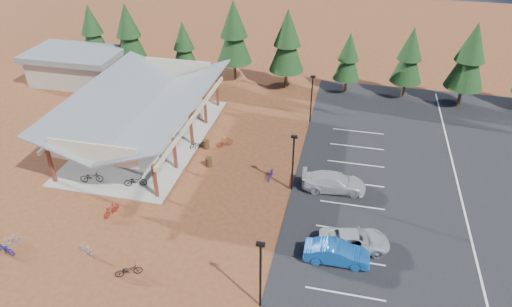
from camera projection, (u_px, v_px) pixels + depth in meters
name	position (u px, v px, depth m)	size (l,w,h in m)	color
ground	(227.00, 196.00, 36.94)	(140.00, 140.00, 0.00)	#5B3118
asphalt_lot	(463.00, 205.00, 35.91)	(27.00, 44.00, 0.04)	black
concrete_pad	(148.00, 138.00, 44.55)	(10.60, 18.60, 0.10)	gray
bike_pavilion	(143.00, 104.00, 42.52)	(11.65, 19.40, 4.97)	maroon
outbuilding	(76.00, 66.00, 55.17)	(11.00, 7.00, 3.90)	#ADA593
lamp_post_0	(260.00, 271.00, 26.17)	(0.50, 0.25, 5.14)	black
lamp_post_1	(293.00, 159.00, 36.04)	(0.50, 0.25, 5.14)	black
lamp_post_2	(312.00, 96.00, 45.91)	(0.50, 0.25, 5.14)	black
trash_bin_0	(209.00, 162.00, 40.32)	(0.60, 0.60, 0.90)	#442D18
trash_bin_1	(206.00, 144.00, 42.86)	(0.60, 0.60, 0.90)	#442D18
pine_0	(92.00, 30.00, 57.17)	(3.57, 3.57, 8.31)	#382314
pine_1	(128.00, 32.00, 55.00)	(3.88, 3.88, 9.04)	#382314
pine_2	(184.00, 46.00, 53.87)	(3.20, 3.20, 7.46)	#382314
pine_3	(234.00, 32.00, 53.56)	(4.20, 4.20, 9.79)	#382314
pine_4	(287.00, 41.00, 51.61)	(4.04, 4.04, 9.41)	#382314
pine_5	(348.00, 57.00, 51.33)	(3.06, 3.06, 7.13)	#382314
pine_6	(410.00, 56.00, 49.90)	(3.50, 3.50, 8.15)	#382314
pine_7	(470.00, 56.00, 47.61)	(4.02, 4.02, 9.36)	#382314
bike_0	(92.00, 177.00, 38.12)	(0.67, 1.91, 1.00)	black
bike_1	(102.00, 141.00, 42.98)	(0.50, 1.78, 1.07)	#989DA1
bike_2	(143.00, 124.00, 45.91)	(0.59, 1.69, 0.89)	navy
bike_3	(162.00, 98.00, 50.98)	(0.49, 1.75, 1.05)	maroon
bike_4	(136.00, 181.00, 37.65)	(0.66, 1.88, 0.99)	black
bike_5	(150.00, 146.00, 42.31)	(0.45, 1.58, 0.95)	gray
bike_6	(159.00, 131.00, 44.86)	(0.55, 1.57, 0.83)	#10239E
bike_7	(195.00, 114.00, 47.63)	(0.49, 1.73, 1.04)	maroon
bike_9	(10.00, 242.00, 31.81)	(0.42, 1.48, 0.89)	gray
bike_10	(3.00, 248.00, 31.21)	(0.65, 1.87, 0.98)	navy
bike_11	(111.00, 210.00, 34.69)	(0.44, 1.56, 0.94)	maroon
bike_12	(129.00, 270.00, 29.56)	(0.62, 1.77, 0.93)	black
bike_13	(87.00, 250.00, 31.09)	(0.44, 1.57, 0.95)	gray
bike_14	(271.00, 174.00, 38.79)	(0.59, 1.70, 0.89)	navy
bike_15	(225.00, 142.00, 43.04)	(0.49, 1.73, 1.04)	maroon
bike_16	(199.00, 145.00, 42.70)	(0.64, 1.83, 0.96)	black
car_1	(337.00, 253.00, 30.45)	(1.53, 4.38, 1.44)	#124D9F
car_2	(354.00, 240.00, 31.55)	(2.23, 4.84, 1.35)	#AEB3B7
car_3	(334.00, 182.00, 37.17)	(2.11, 5.19, 1.51)	#B6B6B6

